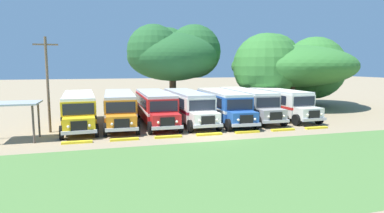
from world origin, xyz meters
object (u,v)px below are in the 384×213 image
parked_bus_slot_6 (277,101)px  parked_bus_slot_0 (79,108)px  parked_bus_slot_3 (188,105)px  broad_shade_tree (173,54)px  secondary_tree (290,66)px  parked_bus_slot_1 (119,107)px  parked_bus_slot_5 (247,102)px  waiting_shelter (11,106)px  parked_bus_slot_4 (223,104)px  parked_bus_slot_2 (155,106)px  utility_pole (48,82)px

parked_bus_slot_6 → parked_bus_slot_0: bearing=-92.2°
parked_bus_slot_0 → parked_bus_slot_3: 9.62m
parked_bus_slot_6 → broad_shade_tree: 14.30m
parked_bus_slot_3 → secondary_tree: size_ratio=0.64×
parked_bus_slot_1 → parked_bus_slot_5: bearing=91.6°
broad_shade_tree → waiting_shelter: (-14.68, -14.99, -4.15)m
parked_bus_slot_3 → parked_bus_slot_4: size_ratio=1.00×
parked_bus_slot_3 → parked_bus_slot_5: 6.29m
parked_bus_slot_0 → parked_bus_slot_1: 3.41m
parked_bus_slot_0 → waiting_shelter: parked_bus_slot_0 is taller
parked_bus_slot_4 → parked_bus_slot_1: bearing=-92.6°
parked_bus_slot_2 → parked_bus_slot_3: size_ratio=1.00×
parked_bus_slot_1 → secondary_tree: size_ratio=0.64×
parked_bus_slot_0 → parked_bus_slot_2: (6.59, -0.04, 0.00)m
broad_shade_tree → parked_bus_slot_5: bearing=-62.6°
parked_bus_slot_3 → parked_bus_slot_5: same height
parked_bus_slot_3 → utility_pole: size_ratio=1.46×
parked_bus_slot_3 → parked_bus_slot_6: same height
parked_bus_slot_1 → utility_pole: 6.37m
parked_bus_slot_1 → broad_shade_tree: size_ratio=0.91×
parked_bus_slot_4 → parked_bus_slot_6: (6.24, 0.75, 0.00)m
parked_bus_slot_3 → waiting_shelter: 14.42m
parked_bus_slot_5 → broad_shade_tree: size_ratio=0.91×
parked_bus_slot_1 → secondary_tree: secondary_tree is taller
parked_bus_slot_5 → broad_shade_tree: broad_shade_tree is taller
parked_bus_slot_4 → waiting_shelter: bearing=-74.8°
parked_bus_slot_6 → broad_shade_tree: size_ratio=0.91×
parked_bus_slot_4 → utility_pole: utility_pole is taller
parked_bus_slot_1 → parked_bus_slot_2: bearing=87.9°
utility_pole → parked_bus_slot_3: bearing=8.9°
secondary_tree → utility_pole: bearing=-160.7°
utility_pole → parked_bus_slot_0: bearing=44.3°
parked_bus_slot_2 → parked_bus_slot_3: bearing=87.0°
parked_bus_slot_1 → parked_bus_slot_4: same height
parked_bus_slot_2 → parked_bus_slot_6: same height
parked_bus_slot_6 → waiting_shelter: bearing=-81.1°
parked_bus_slot_2 → parked_bus_slot_6: 12.61m
parked_bus_slot_0 → utility_pole: utility_pole is taller
parked_bus_slot_0 → broad_shade_tree: 15.67m
parked_bus_slot_0 → parked_bus_slot_3: size_ratio=1.00×
parked_bus_slot_0 → parked_bus_slot_6: bearing=87.2°
secondary_tree → waiting_shelter: 31.92m
parked_bus_slot_4 → parked_bus_slot_5: 3.05m
secondary_tree → waiting_shelter: (-29.39, -12.15, -2.76)m
parked_bus_slot_0 → parked_bus_slot_4: 12.97m
parked_bus_slot_2 → secondary_tree: bearing=112.1°
parked_bus_slot_3 → parked_bus_slot_6: (9.57, 0.34, 0.00)m
parked_bus_slot_4 → parked_bus_slot_2: bearing=-93.1°
parked_bus_slot_3 → waiting_shelter: (-13.71, -4.40, 0.87)m
parked_bus_slot_0 → parked_bus_slot_6: 19.20m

